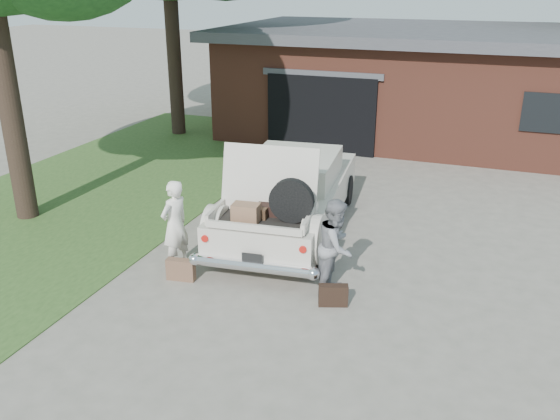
% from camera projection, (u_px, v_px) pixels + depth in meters
% --- Properties ---
extents(ground, '(90.00, 90.00, 0.00)m').
position_uv_depth(ground, '(267.00, 283.00, 9.90)').
color(ground, gray).
rests_on(ground, ground).
extents(grass_strip, '(6.00, 16.00, 0.02)m').
position_uv_depth(grass_strip, '(102.00, 189.00, 14.30)').
color(grass_strip, '#2D4C1E').
rests_on(grass_strip, ground).
extents(house, '(12.80, 7.80, 3.30)m').
position_uv_depth(house, '(427.00, 81.00, 18.97)').
color(house, brown).
rests_on(house, ground).
extents(sedan, '(2.49, 5.33, 2.11)m').
position_uv_depth(sedan, '(290.00, 194.00, 11.74)').
color(sedan, beige).
rests_on(sedan, ground).
extents(woman_left, '(0.52, 0.66, 1.60)m').
position_uv_depth(woman_left, '(175.00, 225.00, 10.19)').
color(woman_left, white).
rests_on(woman_left, ground).
extents(woman_right, '(0.62, 0.79, 1.58)m').
position_uv_depth(woman_right, '(336.00, 246.00, 9.40)').
color(woman_right, gray).
rests_on(woman_right, ground).
extents(suitcase_left, '(0.50, 0.22, 0.37)m').
position_uv_depth(suitcase_left, '(181.00, 270.00, 9.96)').
color(suitcase_left, brown).
rests_on(suitcase_left, ground).
extents(suitcase_right, '(0.48, 0.29, 0.35)m').
position_uv_depth(suitcase_right, '(333.00, 295.00, 9.18)').
color(suitcase_right, black).
rests_on(suitcase_right, ground).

